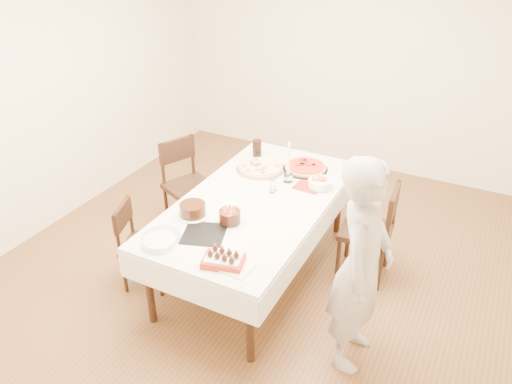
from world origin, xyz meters
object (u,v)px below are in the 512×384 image
at_px(dining_table, 256,236).
at_px(pizza_white, 261,168).
at_px(chair_left_dessert, 146,245).
at_px(birthday_cake, 230,212).
at_px(chair_right_savory, 366,231).
at_px(pasta_bowl, 320,183).
at_px(chair_left_savory, 190,187).
at_px(layer_cake, 193,210).
at_px(cola_glass, 257,148).
at_px(strawberry_box, 223,260).
at_px(person, 361,267).
at_px(taper_candle, 289,162).
at_px(pizza_pepperoni, 305,167).

xyz_separation_m(dining_table, pizza_white, (-0.21, 0.50, 0.40)).
distance_m(chair_left_dessert, birthday_cake, 0.88).
bearing_deg(chair_right_savory, pasta_bowl, 171.56).
relative_size(chair_left_savory, chair_left_dessert, 1.18).
xyz_separation_m(chair_right_savory, layer_cake, (-1.19, -0.86, 0.35)).
bearing_deg(cola_glass, strawberry_box, -70.47).
distance_m(chair_right_savory, chair_left_savory, 1.78).
distance_m(person, cola_glass, 1.95).
distance_m(pasta_bowl, strawberry_box, 1.33).
xyz_separation_m(person, pasta_bowl, (-0.67, 0.98, -0.01)).
height_order(dining_table, pasta_bowl, pasta_bowl).
xyz_separation_m(dining_table, person, (1.07, -0.54, 0.43)).
bearing_deg(layer_cake, strawberry_box, -38.70).
relative_size(chair_left_dessert, taper_candle, 2.00).
distance_m(chair_left_dessert, pizza_pepperoni, 1.61).
xyz_separation_m(chair_left_dessert, taper_candle, (0.87, 0.98, 0.55)).
height_order(pizza_white, pasta_bowl, pasta_bowl).
height_order(chair_left_savory, pasta_bowl, chair_left_savory).
xyz_separation_m(pizza_white, pizza_pepperoni, (0.36, 0.20, 0.00)).
bearing_deg(chair_left_dessert, pizza_white, -136.41).
bearing_deg(chair_left_dessert, chair_right_savory, -167.97).
distance_m(taper_candle, strawberry_box, 1.31).
height_order(chair_left_savory, person, person).
bearing_deg(chair_left_savory, cola_glass, -118.84).
height_order(dining_table, person, person).
xyz_separation_m(dining_table, cola_glass, (-0.38, 0.76, 0.46)).
relative_size(layer_cake, strawberry_box, 0.94).
distance_m(person, taper_candle, 1.36).
relative_size(pizza_pepperoni, strawberry_box, 1.50).
bearing_deg(person, chair_left_dessert, 88.14).
height_order(chair_left_savory, layer_cake, chair_left_savory).
xyz_separation_m(chair_left_dessert, person, (1.83, 0.03, 0.41)).
height_order(dining_table, chair_left_savory, chair_left_savory).
height_order(pizza_white, birthday_cake, birthday_cake).
relative_size(person, layer_cake, 6.10).
bearing_deg(pizza_white, birthday_cake, -78.20).
bearing_deg(chair_right_savory, pizza_pepperoni, 152.82).
xyz_separation_m(chair_left_dessert, birthday_cake, (0.74, 0.16, 0.45)).
xyz_separation_m(person, birthday_cake, (-1.09, 0.14, 0.04)).
relative_size(pizza_white, pasta_bowl, 2.20).
distance_m(dining_table, chair_left_savory, 0.98).
bearing_deg(pizza_pepperoni, strawberry_box, -88.36).
xyz_separation_m(person, pizza_white, (-1.28, 1.04, -0.03)).
distance_m(pizza_white, layer_cake, 0.96).
distance_m(pizza_pepperoni, taper_candle, 0.34).
distance_m(person, layer_cake, 1.40).
height_order(chair_left_dessert, strawberry_box, strawberry_box).
height_order(person, birthday_cake, person).
bearing_deg(pizza_white, person, -39.21).
bearing_deg(strawberry_box, pizza_pepperoni, 91.64).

